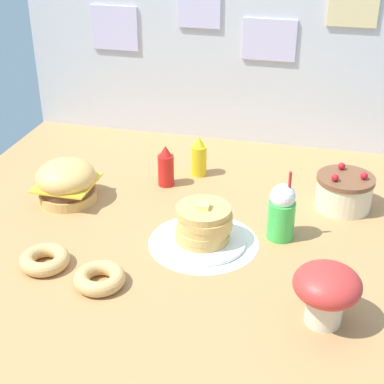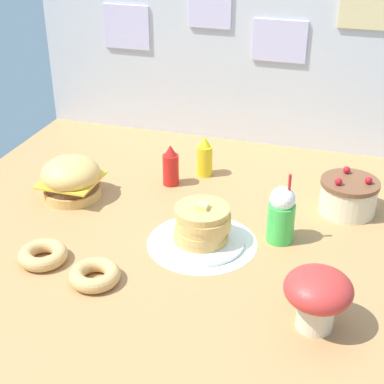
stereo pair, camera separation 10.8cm
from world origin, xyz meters
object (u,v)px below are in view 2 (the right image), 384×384
mustard_bottle (205,157)px  mushroom_stool (318,294)px  burger (71,179)px  layer_cake (348,196)px  pancake_stack (202,227)px  donut_pink_glaze (43,255)px  ketchup_bottle (171,166)px  cream_soda_cup (281,214)px  donut_chocolate (95,275)px

mustard_bottle → mushroom_stool: 1.08m
burger → layer_cake: bearing=10.8°
pancake_stack → donut_pink_glaze: (-0.51, -0.28, -0.04)m
mustard_bottle → pancake_stack: bearing=-74.9°
pancake_stack → donut_pink_glaze: pancake_stack is taller
pancake_stack → donut_pink_glaze: size_ratio=1.83×
burger → mustard_bottle: size_ratio=1.33×
ketchup_bottle → cream_soda_cup: bearing=-29.9°
pancake_stack → mushroom_stool: (0.46, -0.34, 0.05)m
donut_pink_glaze → donut_chocolate: same height
ketchup_bottle → cream_soda_cup: (0.54, -0.31, 0.02)m
mustard_bottle → mushroom_stool: size_ratio=0.91×
ketchup_bottle → mustard_bottle: (0.12, 0.13, 0.00)m
burger → donut_pink_glaze: 0.48m
donut_pink_glaze → burger: bearing=105.0°
donut_chocolate → layer_cake: bearing=43.2°
cream_soda_cup → mushroom_stool: bearing=-68.0°
burger → layer_cake: burger is taller
mustard_bottle → donut_chocolate: bearing=-98.5°
layer_cake → mustard_bottle: mustard_bottle is taller
donut_pink_glaze → mushroom_stool: mushroom_stool is taller
burger → pancake_stack: bearing=-16.3°
ketchup_bottle → donut_chocolate: size_ratio=1.08×
mushroom_stool → donut_pink_glaze: bearing=176.3°
burger → donut_pink_glaze: size_ratio=1.43×
ketchup_bottle → donut_chocolate: 0.75m
donut_pink_glaze → mustard_bottle: bearing=66.6°
cream_soda_cup → pancake_stack: bearing=-158.6°
ketchup_bottle → donut_chocolate: ketchup_bottle is taller
layer_cake → mushroom_stool: (-0.05, -0.74, 0.05)m
donut_pink_glaze → mushroom_stool: (0.96, -0.06, 0.09)m
burger → ketchup_bottle: size_ratio=1.33×
mustard_bottle → burger: bearing=-142.9°
mushroom_stool → burger: bearing=154.2°
burger → ketchup_bottle: ketchup_bottle is taller
mustard_bottle → donut_pink_glaze: bearing=-113.4°
pancake_stack → burger: bearing=163.7°
layer_cake → donut_pink_glaze: bearing=-146.0°
layer_cake → cream_soda_cup: cream_soda_cup is taller
ketchup_bottle → burger: bearing=-147.5°
pancake_stack → layer_cake: size_ratio=1.36×
cream_soda_cup → burger: bearing=175.1°
donut_chocolate → ketchup_bottle: bearing=88.9°
donut_chocolate → mushroom_stool: mushroom_stool is taller
burger → donut_chocolate: bearing=-55.9°
layer_cake → mushroom_stool: size_ratio=1.13×
cream_soda_cup → mushroom_stool: (0.18, -0.45, 0.01)m
donut_chocolate → burger: bearing=124.1°
mushroom_stool → pancake_stack: bearing=143.1°
ketchup_bottle → mustard_bottle: 0.18m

